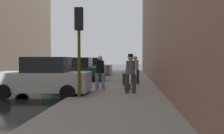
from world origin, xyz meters
name	(u,v)px	position (x,y,z in m)	size (l,w,h in m)	color
ground_plane	(2,92)	(0.00, 0.00, 0.00)	(120.00, 120.00, 0.00)	black
sidewalk	(119,92)	(6.00, 0.00, 0.07)	(4.00, 40.00, 0.15)	gray
parked_silver_sedan	(44,78)	(2.65, -1.27, 0.85)	(4.23, 2.11, 1.79)	#B7BABF
parked_dark_green_sedan	(75,71)	(2.65, 5.08, 0.85)	(4.23, 2.12, 1.79)	#193828
parked_gray_coupe	(90,68)	(2.65, 11.11, 0.85)	(4.27, 2.19, 1.79)	slate
fire_hydrant	(104,74)	(4.45, 7.26, 0.50)	(0.42, 0.22, 0.70)	red
traffic_light	(79,33)	(4.50, -2.34, 2.76)	(0.32, 0.32, 3.60)	#514C0F
pedestrian_in_tan_coat	(135,68)	(6.84, 3.42, 1.10)	(0.52, 0.46, 1.71)	black
pedestrian_with_beanie	(131,71)	(6.56, -0.95, 1.14)	(0.51, 0.43, 1.78)	#333338
pedestrian_in_jeans	(100,71)	(5.04, 0.13, 1.10)	(0.52, 0.47, 1.71)	#728CB2
rolling_suitcase	(126,79)	(6.25, 2.70, 0.49)	(0.42, 0.60, 1.04)	black
duffel_bag	(128,87)	(6.41, 0.36, 0.29)	(0.32, 0.44, 0.28)	#472D19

